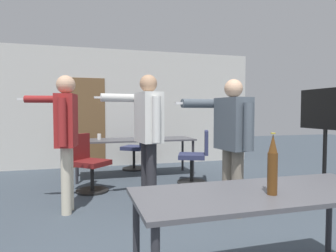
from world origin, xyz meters
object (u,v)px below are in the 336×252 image
(person_left_plaid, at_px, (65,129))
(office_chair_far_left, at_px, (196,158))
(drink_cup, at_px, (99,137))
(office_chair_far_right, at_px, (88,165))
(person_right_polo, at_px, (147,127))
(beer_bottle, at_px, (273,166))
(tv_screen, at_px, (325,129))
(person_far_watching, at_px, (232,134))
(office_chair_near_pushed, at_px, (137,150))

(person_left_plaid, xyz_separation_m, office_chair_far_left, (2.16, 1.00, -0.62))
(person_left_plaid, relative_size, drink_cup, 15.61)
(person_left_plaid, height_order, office_chair_far_right, person_left_plaid)
(person_right_polo, height_order, beer_bottle, person_right_polo)
(person_right_polo, xyz_separation_m, drink_cup, (-0.55, 1.90, -0.28))
(person_right_polo, relative_size, office_chair_far_left, 1.89)
(tv_screen, height_order, office_chair_far_left, tv_screen)
(person_right_polo, height_order, drink_cup, person_right_polo)
(person_far_watching, height_order, office_chair_near_pushed, person_far_watching)
(person_right_polo, bearing_deg, person_left_plaid, 83.44)
(tv_screen, distance_m, office_chair_far_right, 3.77)
(office_chair_near_pushed, distance_m, office_chair_far_right, 1.88)
(tv_screen, distance_m, drink_cup, 3.95)
(person_left_plaid, height_order, office_chair_far_left, person_left_plaid)
(office_chair_far_right, bearing_deg, person_left_plaid, 25.54)
(office_chair_near_pushed, xyz_separation_m, beer_bottle, (0.06, -4.81, 0.50))
(beer_bottle, height_order, drink_cup, beer_bottle)
(person_far_watching, bearing_deg, office_chair_near_pushed, 4.03)
(office_chair_far_left, bearing_deg, office_chair_near_pushed, 49.91)
(office_chair_near_pushed, height_order, office_chair_far_right, office_chair_near_pushed)
(office_chair_far_right, relative_size, office_chair_far_left, 0.98)
(person_left_plaid, bearing_deg, tv_screen, -85.14)
(beer_bottle, bearing_deg, person_far_watching, 70.75)
(tv_screen, relative_size, drink_cup, 14.74)
(person_left_plaid, distance_m, office_chair_far_left, 2.46)
(tv_screen, bearing_deg, drink_cup, -123.01)
(person_far_watching, bearing_deg, office_chair_far_right, 39.10)
(tv_screen, xyz_separation_m, office_chair_far_right, (-3.53, 1.19, -0.59))
(office_chair_far_left, bearing_deg, beer_bottle, -170.64)
(office_chair_near_pushed, bearing_deg, drink_cup, 159.36)
(person_left_plaid, distance_m, beer_bottle, 2.70)
(person_left_plaid, height_order, office_chair_near_pushed, person_left_plaid)
(person_right_polo, bearing_deg, drink_cup, 8.36)
(office_chair_far_right, height_order, drink_cup, office_chair_far_right)
(person_right_polo, xyz_separation_m, office_chair_near_pushed, (0.29, 2.49, -0.63))
(person_right_polo, bearing_deg, beer_bottle, -179.27)
(office_chair_far_left, bearing_deg, office_chair_far_right, 113.07)
(person_far_watching, height_order, person_right_polo, person_right_polo)
(tv_screen, distance_m, beer_bottle, 3.17)
(office_chair_far_left, relative_size, beer_bottle, 2.30)
(person_far_watching, relative_size, drink_cup, 15.11)
(person_left_plaid, relative_size, office_chair_far_right, 1.89)
(person_far_watching, bearing_deg, drink_cup, 22.52)
(person_left_plaid, relative_size, office_chair_near_pushed, 1.86)
(tv_screen, bearing_deg, office_chair_near_pushed, -138.05)
(drink_cup, bearing_deg, tv_screen, -33.01)
(tv_screen, xyz_separation_m, person_left_plaid, (-3.82, 0.22, 0.04))
(person_far_watching, distance_m, office_chair_near_pushed, 3.28)
(office_chair_near_pushed, height_order, office_chair_far_left, office_chair_far_left)
(tv_screen, xyz_separation_m, office_chair_far_left, (-1.66, 1.22, -0.58))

